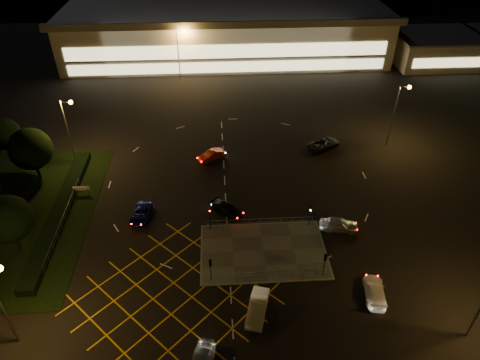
{
  "coord_description": "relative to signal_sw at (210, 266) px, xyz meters",
  "views": [
    {
      "loc": [
        -2.8,
        -36.44,
        35.73
      ],
      "look_at": [
        0.0,
        9.25,
        2.0
      ],
      "focal_mm": 32.0,
      "sensor_mm": 36.0,
      "label": 1
    }
  ],
  "objects": [
    {
      "name": "car_east_grey",
      "position": [
        17.82,
        25.58,
        -1.61
      ],
      "size": [
        5.93,
        4.89,
        1.5
      ],
      "primitive_type": "imported",
      "rotation": [
        0.0,
        0.0,
        2.1
      ],
      "color": "black",
      "rests_on": "ground"
    },
    {
      "name": "signal_sw",
      "position": [
        0.0,
        0.0,
        0.0
      ],
      "size": [
        0.28,
        0.3,
        3.15
      ],
      "rotation": [
        0.0,
        0.0,
        3.14
      ],
      "color": "black",
      "rests_on": "pedestrian_island"
    },
    {
      "name": "car_left_blue",
      "position": [
        -8.7,
        10.81,
        -1.75
      ],
      "size": [
        2.69,
        4.69,
        1.23
      ],
      "primitive_type": "imported",
      "rotation": [
        0.0,
        0.0,
        6.13
      ],
      "color": "#0E1054",
      "rests_on": "ground"
    },
    {
      "name": "ground",
      "position": [
        4.0,
        5.99,
        -2.37
      ],
      "size": [
        180.0,
        180.0,
        0.0
      ],
      "primitive_type": "plane",
      "color": "black",
      "rests_on": "ground"
    },
    {
      "name": "pedestrian_island",
      "position": [
        6.0,
        3.99,
        -2.31
      ],
      "size": [
        14.0,
        9.0,
        0.12
      ],
      "primitive_type": "cube",
      "color": "#4C4944",
      "rests_on": "ground"
    },
    {
      "name": "streetlight_ne",
      "position": [
        28.44,
        25.99,
        4.2
      ],
      "size": [
        1.78,
        0.56,
        10.03
      ],
      "color": "slate",
      "rests_on": "ground"
    },
    {
      "name": "car_approach_white",
      "position": [
        16.7,
        -2.98,
        -1.68
      ],
      "size": [
        2.71,
        5.02,
        1.38
      ],
      "primitive_type": "imported",
      "rotation": [
        0.0,
        0.0,
        2.97
      ],
      "color": "white",
      "rests_on": "ground"
    },
    {
      "name": "tree_c",
      "position": [
        -24.0,
        19.99,
        2.59
      ],
      "size": [
        5.76,
        5.76,
        7.84
      ],
      "color": "black",
      "rests_on": "ground"
    },
    {
      "name": "retail_unit_a",
      "position": [
        50.0,
        59.97,
        0.85
      ],
      "size": [
        18.8,
        14.8,
        6.35
      ],
      "color": "beige",
      "rests_on": "ground"
    },
    {
      "name": "streetlight_far_right",
      "position": [
        34.44,
        55.99,
        4.2
      ],
      "size": [
        1.78,
        0.56,
        10.03
      ],
      "color": "slate",
      "rests_on": "ground"
    },
    {
      "name": "supermarket",
      "position": [
        4.0,
        67.95,
        2.95
      ],
      "size": [
        72.0,
        26.5,
        10.5
      ],
      "color": "beige",
      "rests_on": "ground"
    },
    {
      "name": "hedge",
      "position": [
        -19.0,
        11.99,
        -1.87
      ],
      "size": [
        2.0,
        26.0,
        1.0
      ],
      "primitive_type": "cube",
      "color": "black",
      "rests_on": "ground"
    },
    {
      "name": "signal_se",
      "position": [
        12.0,
        0.0,
        0.0
      ],
      "size": [
        0.28,
        0.3,
        3.15
      ],
      "rotation": [
        0.0,
        0.0,
        3.14
      ],
      "color": "black",
      "rests_on": "pedestrian_island"
    },
    {
      "name": "car_far_dkgrey",
      "position": [
        2.14,
        10.99,
        -1.71
      ],
      "size": [
        4.58,
        4.38,
        1.31
      ],
      "primitive_type": "imported",
      "rotation": [
        0.0,
        0.0,
        0.84
      ],
      "color": "black",
      "rests_on": "ground"
    },
    {
      "name": "streetlight_far_left",
      "position": [
        -5.56,
        53.99,
        4.2
      ],
      "size": [
        1.78,
        0.56,
        10.03
      ],
      "color": "slate",
      "rests_on": "ground"
    },
    {
      "name": "grass_verge",
      "position": [
        -24.0,
        11.99,
        -2.33
      ],
      "size": [
        18.0,
        30.0,
        0.08
      ],
      "primitive_type": "cube",
      "color": "black",
      "rests_on": "ground"
    },
    {
      "name": "car_queue_white",
      "position": [
        4.53,
        -4.3,
        -1.58
      ],
      "size": [
        2.89,
        5.04,
        1.57
      ],
      "primitive_type": "imported",
      "rotation": [
        0.0,
        0.0,
        6.01
      ],
      "color": "silver",
      "rests_on": "ground"
    },
    {
      "name": "car_circ_red",
      "position": [
        0.19,
        23.53,
        -1.68
      ],
      "size": [
        4.3,
        3.41,
        1.37
      ],
      "primitive_type": "imported",
      "rotation": [
        0.0,
        0.0,
        5.26
      ],
      "color": "#A0220B",
      "rests_on": "ground"
    },
    {
      "name": "tree_d",
      "position": [
        -30.0,
        25.99,
        1.65
      ],
      "size": [
        4.68,
        4.68,
        6.37
      ],
      "color": "black",
      "rests_on": "ground"
    },
    {
      "name": "streetlight_nw",
      "position": [
        -19.56,
        23.99,
        4.2
      ],
      "size": [
        1.78,
        0.56,
        10.03
      ],
      "color": "slate",
      "rests_on": "ground"
    },
    {
      "name": "signal_ne",
      "position": [
        12.0,
        7.99,
        0.0
      ],
      "size": [
        0.28,
        0.3,
        3.15
      ],
      "color": "black",
      "rests_on": "pedestrian_island"
    },
    {
      "name": "tree_e",
      "position": [
        -22.0,
        5.99,
        2.28
      ],
      "size": [
        5.4,
        5.4,
        7.35
      ],
      "color": "black",
      "rests_on": "ground"
    },
    {
      "name": "signal_nw",
      "position": [
        0.0,
        7.99,
        0.0
      ],
      "size": [
        0.28,
        0.3,
        3.15
      ],
      "color": "black",
      "rests_on": "pedestrian_island"
    },
    {
      "name": "car_right_silver",
      "position": [
        15.5,
        7.11,
        -1.59
      ],
      "size": [
        4.83,
        2.61,
        1.56
      ],
      "primitive_type": "imported",
      "rotation": [
        0.0,
        0.0,
        1.4
      ],
      "color": "silver",
      "rests_on": "ground"
    },
    {
      "name": "streetlight_sw",
      "position": [
        -17.56,
        -6.01,
        4.2
      ],
      "size": [
        1.78,
        0.56,
        10.03
      ],
      "color": "slate",
      "rests_on": "ground"
    }
  ]
}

